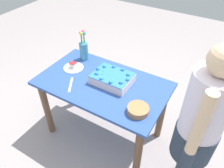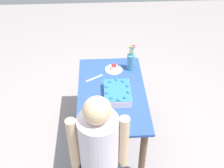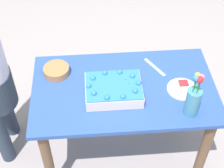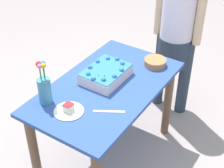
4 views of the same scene
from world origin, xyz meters
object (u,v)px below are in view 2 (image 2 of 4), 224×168
object	(u,v)px
sheet_cake	(117,93)
serving_plate_with_slice	(114,69)
fruit_bowl	(96,122)
cake_knife	(94,78)
flower_vase	(131,60)
person_standing	(99,159)

from	to	relation	value
sheet_cake	serving_plate_with_slice	world-z (taller)	sheet_cake
fruit_bowl	cake_knife	bearing A→B (deg)	0.85
sheet_cake	serving_plate_with_slice	xyz separation A→B (m)	(0.46, 0.01, -0.03)
cake_knife	serving_plate_with_slice	bearing A→B (deg)	2.01
serving_plate_with_slice	flower_vase	distance (m)	0.22
flower_vase	person_standing	xyz separation A→B (m)	(-1.30, 0.39, -0.02)
flower_vase	person_standing	distance (m)	1.36
fruit_bowl	serving_plate_with_slice	bearing A→B (deg)	-14.59
cake_knife	fruit_bowl	size ratio (longest dim) A/B	1.21
serving_plate_with_slice	flower_vase	world-z (taller)	flower_vase
serving_plate_with_slice	cake_knife	size ratio (longest dim) A/B	0.95
sheet_cake	person_standing	bearing A→B (deg)	166.65
cake_knife	fruit_bowl	bearing A→B (deg)	-120.09
sheet_cake	flower_vase	size ratio (longest dim) A/B	1.11
cake_knife	person_standing	xyz separation A→B (m)	(-1.15, -0.04, 0.10)
sheet_cake	cake_knife	distance (m)	0.39
person_standing	fruit_bowl	bearing A→B (deg)	3.22
flower_vase	fruit_bowl	bearing A→B (deg)	153.69
serving_plate_with_slice	person_standing	xyz separation A→B (m)	(-1.30, 0.19, 0.09)
serving_plate_with_slice	flower_vase	xyz separation A→B (m)	(0.00, -0.20, 0.11)
serving_plate_with_slice	person_standing	bearing A→B (deg)	171.61
cake_knife	fruit_bowl	world-z (taller)	fruit_bowl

